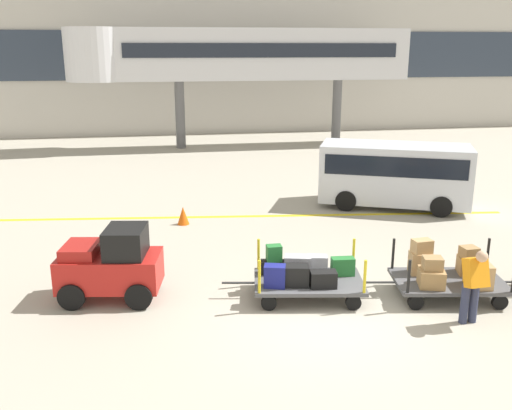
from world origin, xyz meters
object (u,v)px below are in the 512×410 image
(baggage_cart_middle, at_px, (448,273))
(safety_cone_near, at_px, (183,215))
(shuttle_van, at_px, (395,171))
(baggage_tug, at_px, (112,265))
(baggage_handler, at_px, (474,283))
(baggage_cart_lead, at_px, (304,275))

(baggage_cart_middle, height_order, safety_cone_near, baggage_cart_middle)
(baggage_cart_middle, bearing_deg, shuttle_van, 76.22)
(baggage_cart_middle, relative_size, shuttle_van, 0.60)
(baggage_tug, xyz_separation_m, safety_cone_near, (1.70, 4.96, -0.48))
(baggage_handler, xyz_separation_m, shuttle_van, (1.85, 8.11, 0.37))
(baggage_handler, bearing_deg, baggage_cart_lead, 148.85)
(baggage_handler, bearing_deg, safety_cone_near, 125.30)
(baggage_tug, relative_size, safety_cone_near, 4.09)
(baggage_cart_lead, height_order, baggage_handler, baggage_handler)
(baggage_tug, distance_m, baggage_handler, 7.29)
(safety_cone_near, bearing_deg, baggage_handler, -54.70)
(baggage_cart_middle, distance_m, baggage_handler, 1.25)
(baggage_tug, xyz_separation_m, shuttle_van, (8.74, 5.75, 0.48))
(baggage_cart_lead, bearing_deg, shuttle_van, 53.52)
(baggage_cart_middle, relative_size, safety_cone_near, 5.60)
(baggage_cart_lead, height_order, shuttle_van, shuttle_van)
(baggage_handler, height_order, safety_cone_near, baggage_handler)
(baggage_cart_lead, relative_size, safety_cone_near, 5.60)
(shuttle_van, bearing_deg, baggage_tug, -146.65)
(baggage_handler, height_order, shuttle_van, shuttle_van)
(baggage_handler, xyz_separation_m, safety_cone_near, (-5.19, 7.33, -0.59))
(baggage_cart_middle, xyz_separation_m, shuttle_van, (1.70, 6.91, 0.69))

